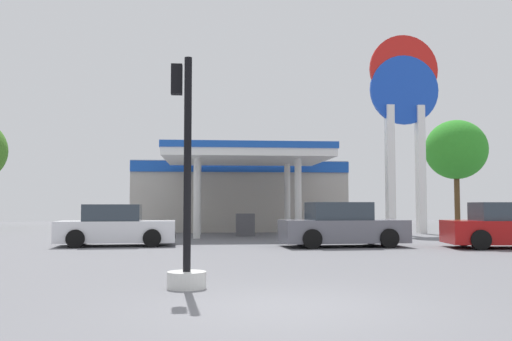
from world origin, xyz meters
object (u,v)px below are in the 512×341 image
object	(u,v)px
traffic_signal_1	(186,220)
car_2	(342,226)
station_pole_sign	(404,109)
car_1	(116,227)
tree_1	(242,167)
car_0	(510,227)
tree_2	(456,150)

from	to	relation	value
traffic_signal_1	car_2	bearing A→B (deg)	61.64
station_pole_sign	car_2	bearing A→B (deg)	-122.34
car_1	car_2	bearing A→B (deg)	-7.34
car_1	tree_1	xyz separation A→B (m)	(5.86, 18.41, 3.51)
car_2	tree_1	bearing A→B (deg)	97.18
car_1	traffic_signal_1	size ratio (longest dim) A/B	1.03
traffic_signal_1	station_pole_sign	bearing A→B (deg)	59.71
car_2	traffic_signal_1	bearing A→B (deg)	-118.36
car_0	station_pole_sign	bearing A→B (deg)	90.55
station_pole_sign	car_1	size ratio (longest dim) A/B	2.43
station_pole_sign	car_2	distance (m)	12.17
station_pole_sign	traffic_signal_1	xyz separation A→B (m)	(-11.00, -18.82, -5.48)
car_0	tree_2	distance (m)	20.52
tree_1	tree_2	xyz separation A→B (m)	(14.95, -1.87, 1.18)
car_1	car_2	xyz separation A→B (m)	(8.32, -1.07, 0.04)
traffic_signal_1	tree_2	world-z (taller)	tree_2
car_0	traffic_signal_1	world-z (taller)	traffic_signal_1
car_0	traffic_signal_1	distance (m)	14.08
station_pole_sign	car_0	size ratio (longest dim) A/B	2.28
tree_2	car_0	bearing A→B (deg)	-109.67
car_1	car_2	world-z (taller)	car_2
station_pole_sign	traffic_signal_1	distance (m)	22.48
station_pole_sign	car_1	bearing A→B (deg)	-150.60
station_pole_sign	tree_1	world-z (taller)	station_pole_sign
tree_2	tree_1	bearing A→B (deg)	172.85
car_1	car_0	bearing A→B (deg)	-9.20
car_0	traffic_signal_1	size ratio (longest dim) A/B	1.10
car_1	car_2	size ratio (longest dim) A/B	0.95
tree_1	tree_2	world-z (taller)	tree_2
traffic_signal_1	tree_2	bearing A→B (deg)	57.04
station_pole_sign	car_2	size ratio (longest dim) A/B	2.31
car_0	tree_1	size ratio (longest dim) A/B	0.81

